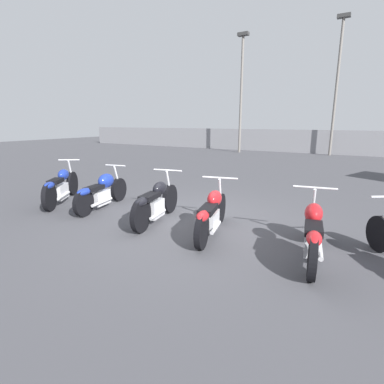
# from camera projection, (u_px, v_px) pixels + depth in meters

# --- Properties ---
(ground_plane) EXTENTS (60.00, 60.00, 0.00)m
(ground_plane) POSITION_uv_depth(u_px,v_px,m) (192.00, 222.00, 6.27)
(ground_plane) COLOR #424247
(fence_back) EXTENTS (40.00, 0.04, 1.53)m
(fence_back) POSITION_uv_depth(u_px,v_px,m) (317.00, 142.00, 19.43)
(fence_back) COLOR gray
(fence_back) RESTS_ON ground_plane
(light_pole_left) EXTENTS (0.70, 0.35, 7.51)m
(light_pole_left) POSITION_uv_depth(u_px,v_px,m) (242.00, 84.00, 19.47)
(light_pole_left) COLOR slate
(light_pole_left) RESTS_ON ground_plane
(light_pole_right) EXTENTS (0.70, 0.35, 7.97)m
(light_pole_right) POSITION_uv_depth(u_px,v_px,m) (338.00, 76.00, 17.61)
(light_pole_right) COLOR slate
(light_pole_right) RESTS_ON ground_plane
(motorcycle_slot_0) EXTENTS (1.32, 1.94, 1.04)m
(motorcycle_slot_0) POSITION_uv_depth(u_px,v_px,m) (61.00, 187.00, 7.68)
(motorcycle_slot_0) COLOR black
(motorcycle_slot_0) RESTS_ON ground_plane
(motorcycle_slot_1) EXTENTS (0.69, 2.01, 0.98)m
(motorcycle_slot_1) POSITION_uv_depth(u_px,v_px,m) (102.00, 191.00, 7.19)
(motorcycle_slot_1) COLOR black
(motorcycle_slot_1) RESTS_ON ground_plane
(motorcycle_slot_2) EXTENTS (0.70, 1.99, 1.02)m
(motorcycle_slot_2) POSITION_uv_depth(u_px,v_px,m) (156.00, 202.00, 6.19)
(motorcycle_slot_2) COLOR black
(motorcycle_slot_2) RESTS_ON ground_plane
(motorcycle_slot_3) EXTENTS (0.78, 2.00, 0.98)m
(motorcycle_slot_3) POSITION_uv_depth(u_px,v_px,m) (212.00, 213.00, 5.49)
(motorcycle_slot_3) COLOR black
(motorcycle_slot_3) RESTS_ON ground_plane
(motorcycle_slot_4) EXTENTS (0.70, 2.05, 1.00)m
(motorcycle_slot_4) POSITION_uv_depth(u_px,v_px,m) (313.00, 232.00, 4.52)
(motorcycle_slot_4) COLOR black
(motorcycle_slot_4) RESTS_ON ground_plane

